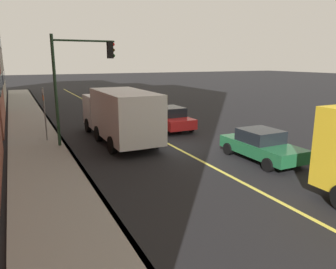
% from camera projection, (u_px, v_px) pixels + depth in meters
% --- Properties ---
extents(ground, '(200.00, 200.00, 0.00)m').
position_uv_depth(ground, '(174.00, 147.00, 17.51)').
color(ground, black).
extents(sidewalk_slab, '(80.00, 2.94, 0.15)m').
position_uv_depth(sidewalk_slab, '(43.00, 162.00, 14.63)').
color(sidewalk_slab, gray).
rests_on(sidewalk_slab, ground).
extents(curb_edge, '(80.00, 0.16, 0.15)m').
position_uv_depth(curb_edge, '(74.00, 158.00, 15.23)').
color(curb_edge, slate).
rests_on(curb_edge, ground).
extents(lane_stripe_center, '(80.00, 0.16, 0.01)m').
position_uv_depth(lane_stripe_center, '(174.00, 147.00, 17.51)').
color(lane_stripe_center, '#D8CC4C').
rests_on(lane_stripe_center, ground).
extents(car_red, '(4.64, 2.10, 1.53)m').
position_uv_depth(car_red, '(168.00, 118.00, 21.92)').
color(car_red, red).
rests_on(car_red, ground).
extents(car_green, '(4.25, 1.97, 1.45)m').
position_uv_depth(car_green, '(261.00, 145.00, 15.07)').
color(car_green, '#1E6038').
rests_on(car_green, ground).
extents(truck_white, '(8.15, 2.65, 2.99)m').
position_uv_depth(truck_white, '(119.00, 114.00, 18.47)').
color(truck_white, silver).
rests_on(truck_white, ground).
extents(traffic_light_mast, '(0.28, 3.34, 5.92)m').
position_uv_depth(traffic_light_mast, '(78.00, 72.00, 16.88)').
color(traffic_light_mast, '#1E3823').
rests_on(traffic_light_mast, ground).
extents(street_sign_post, '(0.60, 0.08, 3.15)m').
position_uv_depth(street_sign_post, '(45.00, 111.00, 17.95)').
color(street_sign_post, slate).
rests_on(street_sign_post, ground).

